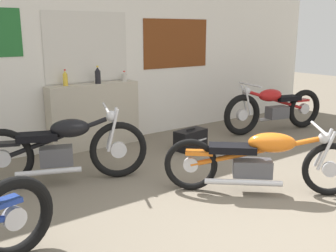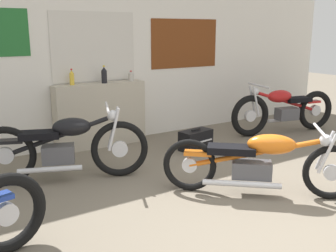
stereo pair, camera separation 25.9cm
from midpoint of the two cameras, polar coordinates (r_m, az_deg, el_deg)
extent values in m
plane|color=#706656|center=(3.85, 17.20, -14.71)|extent=(24.00, 24.00, 0.00)
cube|color=silver|center=(6.36, -8.05, 10.04)|extent=(10.00, 0.06, 2.80)
cube|color=silver|center=(6.24, -9.50, 11.27)|extent=(1.30, 0.01, 0.99)
cube|color=beige|center=(6.24, -9.49, 11.27)|extent=(1.36, 0.01, 1.05)
cube|color=brown|center=(7.10, 3.54, 11.85)|extent=(1.39, 0.01, 0.84)
cube|color=#B7AD99|center=(6.24, -8.60, 1.61)|extent=(1.45, 0.28, 1.00)
cylinder|color=gold|center=(6.01, -12.58, 6.65)|extent=(0.07, 0.07, 0.17)
cone|color=gold|center=(6.00, -12.63, 7.70)|extent=(0.06, 0.06, 0.05)
cylinder|color=red|center=(5.99, -12.65, 8.02)|extent=(0.03, 0.03, 0.02)
cylinder|color=black|center=(6.13, -8.05, 7.08)|extent=(0.09, 0.09, 0.20)
cone|color=black|center=(6.12, -8.09, 8.24)|extent=(0.07, 0.07, 0.05)
cylinder|color=gold|center=(6.11, -8.10, 8.60)|extent=(0.03, 0.03, 0.02)
cylinder|color=#B7B2A8|center=(6.38, -4.22, 7.07)|extent=(0.09, 0.09, 0.12)
cone|color=#B7B2A8|center=(6.37, -4.23, 7.75)|extent=(0.08, 0.08, 0.03)
cylinder|color=red|center=(6.36, -4.24, 7.95)|extent=(0.04, 0.04, 0.01)
torus|color=black|center=(3.47, -20.42, -11.91)|extent=(0.70, 0.25, 0.69)
cylinder|color=silver|center=(3.47, -20.42, -11.91)|extent=(0.20, 0.11, 0.19)
torus|color=black|center=(4.92, -5.53, -3.35)|extent=(0.69, 0.34, 0.71)
cylinder|color=silver|center=(4.92, -5.53, -3.35)|extent=(0.21, 0.13, 0.20)
torus|color=black|center=(4.98, -21.17, -4.04)|extent=(0.69, 0.34, 0.71)
cylinder|color=silver|center=(4.98, -21.17, -4.04)|extent=(0.21, 0.13, 0.20)
cube|color=#4C4C51|center=(4.91, -14.16, -3.96)|extent=(0.43, 0.34, 0.22)
cylinder|color=black|center=(4.85, -14.31, -1.51)|extent=(1.16, 0.50, 0.45)
ellipsoid|color=black|center=(4.82, -12.32, -0.12)|extent=(0.51, 0.39, 0.22)
cube|color=black|center=(4.86, -16.71, -1.25)|extent=(0.51, 0.39, 0.08)
cube|color=black|center=(4.92, -20.42, -2.09)|extent=(0.30, 0.23, 0.04)
cylinder|color=silver|center=(4.90, -6.46, -0.20)|extent=(0.17, 0.09, 0.53)
cylinder|color=silver|center=(4.79, -6.33, -0.54)|extent=(0.17, 0.09, 0.53)
cylinder|color=silver|center=(4.78, -7.28, 2.69)|extent=(0.26, 0.61, 0.03)
sphere|color=silver|center=(4.80, -6.53, 1.55)|extent=(0.13, 0.13, 0.13)
cylinder|color=silver|center=(4.83, -15.26, -6.12)|extent=(0.71, 0.33, 0.06)
torus|color=black|center=(6.93, 12.88, 1.44)|extent=(0.73, 0.26, 0.72)
cylinder|color=silver|center=(6.93, 12.88, 1.44)|extent=(0.21, 0.12, 0.20)
torus|color=black|center=(7.76, 21.48, 2.13)|extent=(0.73, 0.26, 0.72)
cylinder|color=silver|center=(7.76, 21.48, 2.13)|extent=(0.21, 0.12, 0.20)
cube|color=#4C4C51|center=(7.37, 17.84, 1.70)|extent=(0.43, 0.30, 0.21)
cylinder|color=#B21919|center=(7.33, 17.96, 3.33)|extent=(1.24, 0.33, 0.44)
ellipsoid|color=#B21919|center=(7.20, 16.90, 4.15)|extent=(0.51, 0.34, 0.22)
cube|color=black|center=(7.45, 19.24, 3.66)|extent=(0.51, 0.34, 0.08)
cube|color=#B21919|center=(7.68, 21.12, 3.32)|extent=(0.30, 0.20, 0.04)
cylinder|color=silver|center=(6.87, 13.75, 3.50)|extent=(0.17, 0.07, 0.51)
cylinder|color=silver|center=(6.96, 13.20, 3.67)|extent=(0.17, 0.07, 0.51)
cylinder|color=silver|center=(6.91, 14.08, 5.74)|extent=(0.17, 0.63, 0.03)
sphere|color=silver|center=(6.90, 13.61, 4.90)|extent=(0.13, 0.13, 0.13)
cylinder|color=silver|center=(7.57, 17.69, 0.89)|extent=(0.76, 0.23, 0.06)
torus|color=black|center=(4.66, 24.14, -6.19)|extent=(0.50, 0.46, 0.61)
cylinder|color=silver|center=(4.66, 24.14, -6.19)|extent=(0.16, 0.15, 0.17)
torus|color=black|center=(4.50, 4.81, -5.69)|extent=(0.50, 0.46, 0.61)
cylinder|color=silver|center=(4.50, 4.81, -5.69)|extent=(0.16, 0.15, 0.17)
cube|color=#4C4C51|center=(4.51, 13.65, -6.19)|extent=(0.47, 0.45, 0.19)
cylinder|color=orange|center=(4.45, 13.79, -3.93)|extent=(1.08, 0.97, 0.40)
ellipsoid|color=orange|center=(4.44, 16.44, -2.57)|extent=(0.55, 0.53, 0.22)
cube|color=black|center=(4.42, 10.84, -3.38)|extent=(0.55, 0.53, 0.08)
cube|color=orange|center=(4.44, 6.04, -3.94)|extent=(0.32, 0.31, 0.04)
cylinder|color=silver|center=(4.62, 23.31, -3.27)|extent=(0.16, 0.15, 0.44)
cylinder|color=silver|center=(4.51, 23.67, -3.71)|extent=(0.16, 0.15, 0.44)
cylinder|color=silver|center=(4.49, 22.81, -0.68)|extent=(0.45, 0.50, 0.03)
sphere|color=silver|center=(4.53, 23.43, -1.94)|extent=(0.13, 0.13, 0.13)
cylinder|color=silver|center=(4.41, 12.30, -8.25)|extent=(0.67, 0.61, 0.06)
cube|color=black|center=(6.07, 5.27, -2.03)|extent=(0.55, 0.34, 0.30)
cube|color=silver|center=(5.99, 6.20, -2.28)|extent=(0.44, 0.08, 0.02)
cube|color=black|center=(6.03, 5.30, -0.50)|extent=(0.18, 0.05, 0.02)
camera|label=1|loc=(0.13, -88.39, 0.39)|focal=42.00mm
camera|label=2|loc=(0.13, 91.61, -0.39)|focal=42.00mm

